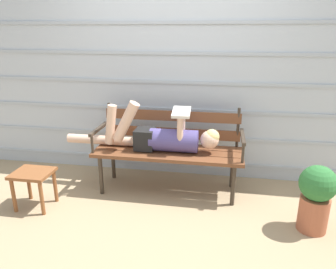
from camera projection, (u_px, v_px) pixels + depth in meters
ground_plane at (167, 193)px, 3.43m from camera, size 12.00×12.00×0.00m
house_siding at (175, 82)px, 3.60m from camera, size 5.26×0.08×2.23m
park_bench at (169, 145)px, 3.40m from camera, size 1.56×0.52×0.90m
reclining_person at (160, 137)px, 3.31m from camera, size 1.68×0.26×0.54m
footstool at (33, 179)px, 3.07m from camera, size 0.37×0.31×0.38m
potted_plant at (316, 196)px, 2.70m from camera, size 0.31×0.31×0.61m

